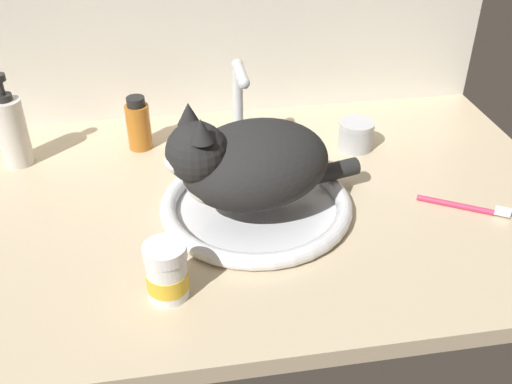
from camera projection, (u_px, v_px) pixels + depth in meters
countertop at (232, 208)px, 105.24cm from camera, size 122.54×72.29×3.00cm
backsplash_wall at (207, 29)px, 124.42cm from camera, size 122.54×2.40×44.18cm
sink_basin at (256, 205)px, 101.26cm from camera, size 33.15×33.15×2.77cm
faucet at (239, 119)px, 114.50cm from camera, size 18.94×11.77×19.59cm
cat at (246, 163)px, 95.74cm from camera, size 34.84×24.72×18.44cm
metal_jar at (356, 135)px, 118.93cm from camera, size 7.16×7.16×5.87cm
pill_bottle at (167, 273)px, 82.47cm from camera, size 6.18×6.18×8.92cm
soap_pump_bottle at (12, 131)px, 111.61cm from camera, size 5.69×5.69×18.49cm
amber_bottle at (138, 124)px, 117.94cm from camera, size 4.84×4.84×11.10cm
toothbrush at (465, 206)px, 102.06cm from camera, size 13.99×8.95×1.70cm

